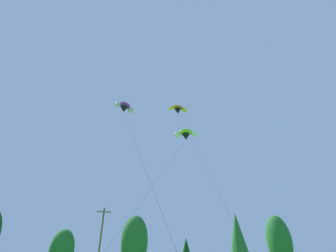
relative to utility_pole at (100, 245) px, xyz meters
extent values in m
ellipsoid|color=#236628|center=(-6.44, 11.59, -0.16)|extent=(4.32, 4.32, 7.33)
ellipsoid|color=#236628|center=(6.41, 9.79, 1.50)|extent=(5.05, 5.05, 9.46)
cone|color=#236628|center=(28.89, 10.86, 2.90)|extent=(4.65, 4.65, 10.25)
ellipsoid|color=#236628|center=(40.90, 13.33, 2.85)|extent=(5.66, 5.66, 11.21)
cylinder|color=brown|center=(0.00, 0.00, -0.27)|extent=(0.26, 0.26, 11.11)
cube|color=brown|center=(0.00, 0.00, 4.69)|extent=(2.20, 0.14, 0.14)
ellipsoid|color=#93D633|center=(10.55, -10.21, 15.01)|extent=(2.40, 2.13, 0.86)
ellipsoid|color=white|center=(11.70, -10.69, 14.65)|extent=(1.40, 1.47, 1.07)
ellipsoid|color=white|center=(9.39, -9.73, 14.65)|extent=(1.49, 1.55, 1.07)
cone|color=black|center=(10.60, -10.08, 14.24)|extent=(1.47, 1.47, 0.96)
cylinder|color=black|center=(4.57, -16.25, 4.56)|extent=(12.07, 12.35, 18.40)
ellipsoid|color=purple|center=(0.68, -16.13, 14.17)|extent=(1.76, 1.55, 0.79)
ellipsoid|color=silver|center=(1.50, -15.74, 13.91)|extent=(1.05, 1.07, 0.90)
ellipsoid|color=silver|center=(-0.15, -16.53, 13.91)|extent=(0.97, 1.07, 0.90)
cone|color=black|center=(0.64, -16.05, 13.61)|extent=(1.10, 1.10, 0.71)
cylinder|color=black|center=(2.77, -21.03, 4.52)|extent=(4.28, 9.98, 17.47)
ellipsoid|color=orange|center=(9.69, -9.27, 20.08)|extent=(1.83, 1.05, 0.82)
ellipsoid|color=yellow|center=(10.84, -9.27, 19.76)|extent=(1.09, 0.90, 1.00)
ellipsoid|color=yellow|center=(8.54, -9.28, 19.76)|extent=(1.09, 0.90, 1.00)
cone|color=black|center=(9.69, -9.18, 19.38)|extent=(1.04, 1.04, 0.89)
cylinder|color=black|center=(10.23, -16.74, 7.36)|extent=(1.09, 15.13, 23.14)
camera|label=1|loc=(-0.43, -41.35, -3.30)|focal=26.30mm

